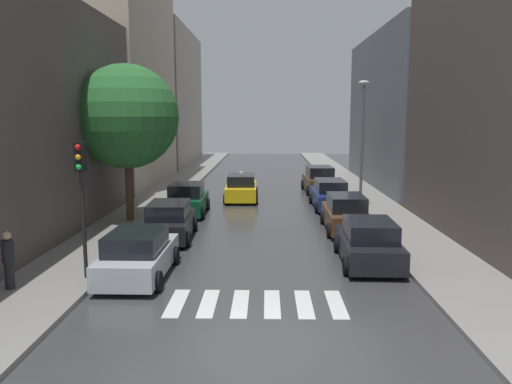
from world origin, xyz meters
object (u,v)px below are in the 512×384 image
object	(u,v)px
taxi_midroad	(241,188)
parked_car_left_third	(187,200)
parked_car_right_second	(346,214)
pedestrian_foreground	(8,259)
street_tree_left	(127,117)
traffic_light_left_corner	(81,180)
parked_car_right_third	(330,195)
parked_car_right_nearest	(369,243)
lamp_post_right	(362,135)
parked_car_left_nearest	(138,255)
parked_car_right_fourth	(319,180)
parked_car_left_second	(169,222)

from	to	relation	value
taxi_midroad	parked_car_left_third	bearing A→B (deg)	149.29
parked_car_right_second	pedestrian_foreground	world-z (taller)	pedestrian_foreground
taxi_midroad	street_tree_left	size ratio (longest dim) A/B	0.60
taxi_midroad	traffic_light_left_corner	world-z (taller)	traffic_light_left_corner
parked_car_right_third	taxi_midroad	xyz separation A→B (m)	(-5.19, 2.75, -0.01)
parked_car_right_nearest	traffic_light_left_corner	xyz separation A→B (m)	(-9.37, -2.24, 2.53)
parked_car_right_nearest	traffic_light_left_corner	world-z (taller)	traffic_light_left_corner
parked_car_left_third	pedestrian_foreground	size ratio (longest dim) A/B	2.43
parked_car_right_second	lamp_post_right	world-z (taller)	lamp_post_right
parked_car_right_second	taxi_midroad	xyz separation A→B (m)	(-5.21, 8.54, -0.02)
parked_car_left_nearest	street_tree_left	world-z (taller)	street_tree_left
taxi_midroad	street_tree_left	distance (m)	9.70
parked_car_right_second	pedestrian_foreground	size ratio (longest dim) A/B	2.54
taxi_midroad	street_tree_left	bearing A→B (deg)	142.13
taxi_midroad	lamp_post_right	size ratio (longest dim) A/B	0.65
parked_car_left_nearest	parked_car_right_third	distance (m)	14.93
parked_car_right_second	parked_car_right_third	world-z (taller)	parked_car_right_second
parked_car_right_third	pedestrian_foreground	distance (m)	18.24
street_tree_left	lamp_post_right	size ratio (longest dim) A/B	1.08
parked_car_right_fourth	street_tree_left	distance (m)	15.30
parked_car_left_nearest	parked_car_right_second	bearing A→B (deg)	-48.10
parked_car_left_second	parked_car_right_fourth	world-z (taller)	parked_car_right_fourth
parked_car_right_third	taxi_midroad	bearing A→B (deg)	61.04
taxi_midroad	lamp_post_right	distance (m)	8.31
parked_car_right_nearest	parked_car_right_fourth	distance (m)	17.24
lamp_post_right	parked_car_right_fourth	bearing A→B (deg)	103.73
parked_car_right_fourth	taxi_midroad	distance (m)	6.25
parked_car_left_second	lamp_post_right	size ratio (longest dim) A/B	0.63
parked_car_left_nearest	parked_car_right_nearest	size ratio (longest dim) A/B	1.00
pedestrian_foreground	lamp_post_right	xyz separation A→B (m)	(12.89, 13.88, 3.12)
pedestrian_foreground	lamp_post_right	distance (m)	19.20
traffic_light_left_corner	parked_car_left_third	bearing A→B (deg)	82.56
parked_car_right_third	parked_car_right_fourth	xyz separation A→B (m)	(0.03, 6.19, 0.06)
parked_car_right_second	parked_car_right_third	xyz separation A→B (m)	(-0.02, 5.79, -0.01)
parked_car_left_nearest	traffic_light_left_corner	distance (m)	3.02
taxi_midroad	traffic_light_left_corner	bearing A→B (deg)	164.34
parked_car_left_third	parked_car_right_third	xyz separation A→B (m)	(7.86, 1.96, -0.01)
taxi_midroad	pedestrian_foreground	size ratio (longest dim) A/B	2.63
parked_car_left_second	parked_car_right_third	size ratio (longest dim) A/B	0.96
parked_car_right_second	street_tree_left	bearing A→B (deg)	81.60
pedestrian_foreground	parked_car_right_fourth	bearing A→B (deg)	-15.86
pedestrian_foreground	parked_car_left_second	bearing A→B (deg)	-13.80
parked_car_left_third	parked_car_right_fourth	bearing A→B (deg)	-44.91
parked_car_right_fourth	street_tree_left	size ratio (longest dim) A/B	0.61
street_tree_left	parked_car_right_nearest	bearing A→B (deg)	-33.53
parked_car_left_nearest	lamp_post_right	size ratio (longest dim) A/B	0.63
parked_car_left_second	taxi_midroad	bearing A→B (deg)	-16.46
parked_car_left_nearest	parked_car_left_third	xyz separation A→B (m)	(-0.06, 10.77, 0.05)
traffic_light_left_corner	lamp_post_right	size ratio (longest dim) A/B	0.61
parked_car_right_second	parked_car_left_third	bearing A→B (deg)	64.61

